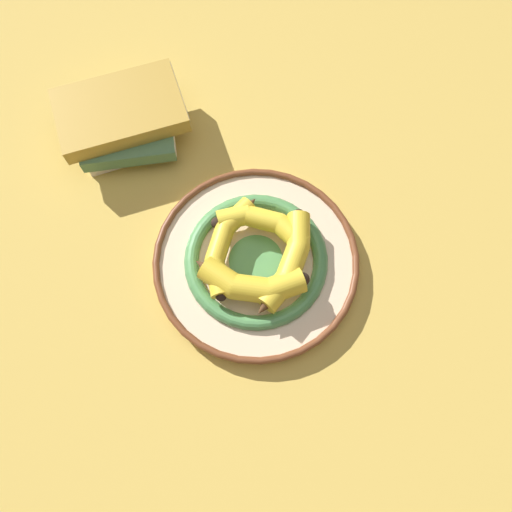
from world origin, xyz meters
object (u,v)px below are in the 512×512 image
Objects in this scene: decorative_bowl at (256,261)px; banana_c at (249,284)px; book_stack at (124,121)px; banana_a at (265,224)px; banana_b at (225,244)px; banana_d at (289,264)px.

banana_c is at bearing -159.51° from decorative_bowl.
banana_c is 0.37m from book_stack.
banana_a is 0.31m from book_stack.
banana_a is (0.05, 0.01, 0.03)m from decorative_bowl.
book_stack is at bearing -24.25° from banana_a.
decorative_bowl is at bearing -57.52° from book_stack.
banana_b is 0.98× the size of banana_d.
banana_a is 0.07m from banana_d.
book_stack reaches higher than banana_c.
book_stack is (0.04, 0.31, -0.01)m from banana_a.
banana_d is 0.38m from book_stack.
banana_d is at bearing 134.26° from banana_a.
banana_b is at bearing -62.22° from book_stack.
banana_a is 0.90× the size of banana_d.
banana_a is 0.92× the size of banana_b.
book_stack is at bearing 133.83° from banana_c.
banana_c reaches higher than decorative_bowl.
banana_a is at bearing 84.31° from banana_c.
banana_c is 0.94× the size of banana_d.
banana_b is 0.72× the size of book_stack.
banana_b is (-0.06, 0.03, -0.00)m from banana_a.
banana_b is at bearing 43.24° from banana_a.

